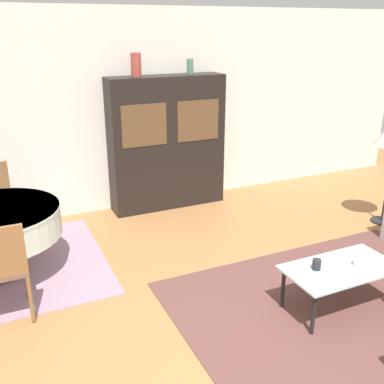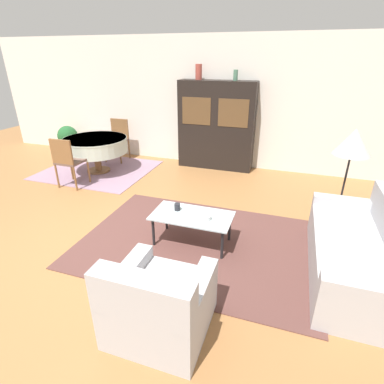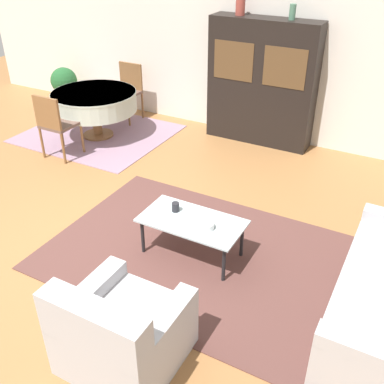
% 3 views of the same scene
% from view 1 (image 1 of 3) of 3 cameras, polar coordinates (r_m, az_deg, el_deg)
% --- Properties ---
extents(ground_plane, '(14.00, 14.00, 0.00)m').
position_cam_1_polar(ground_plane, '(3.67, 6.77, -21.83)').
color(ground_plane, '#9E6B3D').
extents(wall_back, '(10.00, 0.06, 2.70)m').
position_cam_1_polar(wall_back, '(6.19, -10.49, 9.79)').
color(wall_back, silver).
rests_on(wall_back, ground_plane).
extents(area_rug, '(3.08, 2.17, 0.01)m').
position_cam_1_polar(area_rug, '(4.56, 18.45, -13.29)').
color(area_rug, brown).
rests_on(area_rug, ground_plane).
extents(coffee_table, '(1.03, 0.55, 0.41)m').
position_cam_1_polar(coffee_table, '(4.31, 18.35, -9.54)').
color(coffee_table, black).
rests_on(coffee_table, area_rug).
extents(display_cabinet, '(1.61, 0.39, 1.84)m').
position_cam_1_polar(display_cabinet, '(6.28, -3.19, 6.21)').
color(display_cabinet, black).
rests_on(display_cabinet, ground_plane).
extents(cup, '(0.08, 0.08, 0.10)m').
position_cam_1_polar(cup, '(4.17, 15.54, -8.85)').
color(cup, '#232328').
rests_on(cup, coffee_table).
extents(bowl, '(0.15, 0.15, 0.06)m').
position_cam_1_polar(bowl, '(4.36, 20.78, -8.38)').
color(bowl, white).
rests_on(bowl, coffee_table).
extents(vase_tall, '(0.13, 0.13, 0.30)m').
position_cam_1_polar(vase_tall, '(5.97, -7.13, 15.74)').
color(vase_tall, '#9E4238').
rests_on(vase_tall, display_cabinet).
extents(vase_short, '(0.09, 0.09, 0.20)m').
position_cam_1_polar(vase_short, '(6.25, -0.24, 15.65)').
color(vase_short, '#4C7A60').
rests_on(vase_short, display_cabinet).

